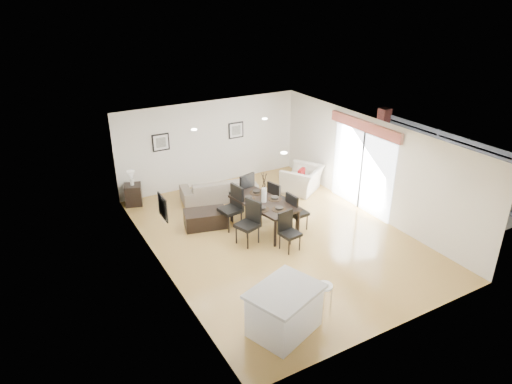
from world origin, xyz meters
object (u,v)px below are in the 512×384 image
dining_chair_wnear (250,220)px  dining_chair_wfar (233,205)px  sofa (219,189)px  dining_chair_efar (276,197)px  dining_chair_foot (244,190)px  side_table (133,195)px  dining_chair_enear (295,210)px  coffee_table (206,219)px  bar_stool (324,289)px  armchair (302,179)px  dining_chair_head (288,229)px  dining_table (264,204)px  kitchen_island (284,310)px

dining_chair_wnear → dining_chair_wfar: (0.01, 0.92, 0.02)m
sofa → dining_chair_efar: dining_chair_efar is taller
sofa → dining_chair_foot: size_ratio=1.94×
side_table → dining_chair_enear: bearing=-47.8°
dining_chair_wnear → dining_chair_foot: bearing=138.7°
coffee_table → bar_stool: bearing=-69.2°
armchair → bar_stool: (-3.00, -5.05, 0.21)m
dining_chair_foot → coffee_table: 1.42m
dining_chair_enear → dining_chair_foot: dining_chair_foot is taller
armchair → bar_stool: size_ratio=1.73×
dining_chair_wfar → dining_chair_head: size_ratio=1.18×
sofa → dining_table: dining_table is taller
sofa → dining_chair_wnear: dining_chair_wnear is taller
dining_chair_foot → dining_chair_wfar: bearing=28.8°
sofa → bar_stool: bearing=95.7°
dining_chair_wnear → coffee_table: size_ratio=1.01×
dining_chair_head → coffee_table: (-1.28, 2.02, -0.32)m
dining_chair_wnear → side_table: 4.05m
dining_chair_wfar → dining_chair_efar: (1.31, -0.04, -0.08)m
coffee_table → bar_stool: size_ratio=1.58×
dining_chair_head → kitchen_island: bearing=-131.5°
dining_chair_foot → sofa: bearing=-91.6°
dining_chair_enear → bar_stool: dining_chair_enear is taller
dining_chair_foot → kitchen_island: dining_chair_foot is taller
dining_chair_head → sofa: bearing=86.9°
dining_chair_foot → coffee_table: (-1.32, -0.29, -0.43)m
dining_chair_foot → bar_stool: dining_chair_foot is taller
dining_chair_head → dining_chair_foot: (0.04, 2.31, 0.10)m
sofa → dining_chair_head: bearing=104.7°
dining_chair_enear → kitchen_island: dining_chair_enear is taller
dining_chair_head → dining_chair_efar: bearing=60.1°
coffee_table → side_table: bearing=133.9°
dining_chair_foot → kitchen_island: 5.01m
dining_table → bar_stool: 3.65m
dining_chair_head → dining_table: bearing=82.4°
side_table → dining_chair_wnear: bearing=-61.4°
dining_table → coffee_table: bearing=135.1°
dining_chair_wnear → coffee_table: 1.50m
armchair → bar_stool: armchair is taller
dining_chair_efar → bar_stool: size_ratio=1.46×
coffee_table → dining_table: bearing=-19.8°
dining_chair_enear → bar_stool: 3.40m
dining_chair_foot → dining_chair_wnear: bearing=50.9°
dining_chair_wfar → dining_chair_enear: bearing=45.7°
side_table → kitchen_island: (0.93, -6.68, 0.15)m
dining_chair_wnear → bar_stool: size_ratio=1.60×
dining_table → dining_chair_efar: size_ratio=1.98×
armchair → coffee_table: (-3.53, -0.62, -0.17)m
dining_chair_head → bar_stool: bearing=-114.3°
sofa → kitchen_island: (-1.41, -5.80, 0.13)m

